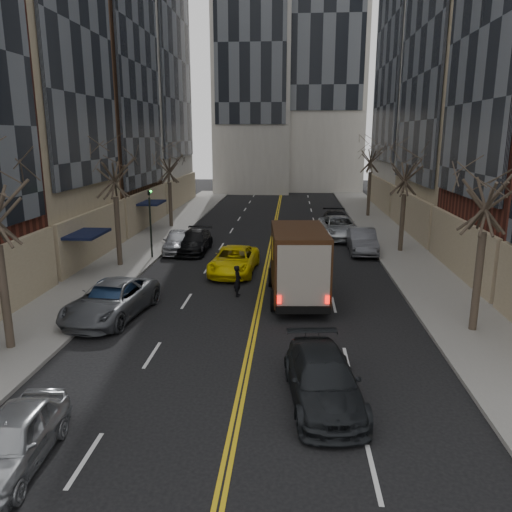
{
  "coord_description": "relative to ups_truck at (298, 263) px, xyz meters",
  "views": [
    {
      "loc": [
        1.46,
        -8.37,
        7.77
      ],
      "look_at": [
        -0.18,
        14.35,
        2.2
      ],
      "focal_mm": 35.0,
      "sensor_mm": 36.0,
      "label": 1
    }
  ],
  "objects": [
    {
      "name": "parked_rt_b",
      "position": [
        3.31,
        14.91,
        -0.97
      ],
      "size": [
        3.21,
        6.11,
        1.64
      ],
      "primitive_type": "imported",
      "rotation": [
        0.0,
        0.0,
        0.09
      ],
      "color": "#B3B7BB",
      "rests_on": "ground"
    },
    {
      "name": "sidewalk_right",
      "position": [
        7.21,
        12.25,
        -1.71
      ],
      "size": [
        4.0,
        66.0,
        0.15
      ],
      "primitive_type": "cube",
      "color": "slate",
      "rests_on": "ground"
    },
    {
      "name": "parked_rt_c",
      "position": [
        3.31,
        17.87,
        -1.0
      ],
      "size": [
        2.23,
        5.44,
        1.58
      ],
      "primitive_type": "imported",
      "rotation": [
        0.0,
        0.0,
        -0.0
      ],
      "color": "black",
      "rests_on": "ground"
    },
    {
      "name": "tree_rt_far",
      "position": [
        7.01,
        25.25,
        4.96
      ],
      "size": [
        3.2,
        3.2,
        9.11
      ],
      "color": "#382D23",
      "rests_on": "sidewalk_right"
    },
    {
      "name": "observer_sedan",
      "position": [
        0.69,
        -9.57,
        -1.07
      ],
      "size": [
        2.56,
        5.14,
        1.43
      ],
      "rotation": [
        0.0,
        0.0,
        0.11
      ],
      "color": "black",
      "rests_on": "ground"
    },
    {
      "name": "parked_lf_d",
      "position": [
        -6.89,
        9.44,
        -1.07
      ],
      "size": [
        2.03,
        4.92,
        1.42
      ],
      "primitive_type": "imported",
      "rotation": [
        0.0,
        0.0,
        -0.01
      ],
      "color": "black",
      "rests_on": "ground"
    },
    {
      "name": "tree_lf_far",
      "position": [
        -10.59,
        18.25,
        4.24
      ],
      "size": [
        3.2,
        3.2,
        8.12
      ],
      "color": "#382D23",
      "rests_on": "sidewalk_left"
    },
    {
      "name": "pedestrian",
      "position": [
        -2.91,
        0.22,
        -1.01
      ],
      "size": [
        0.38,
        0.57,
        1.54
      ],
      "primitive_type": "imported",
      "rotation": [
        0.0,
        0.0,
        1.55
      ],
      "color": "black",
      "rests_on": "ground"
    },
    {
      "name": "parked_lf_c",
      "position": [
        -8.09,
        -3.11,
        -1.01
      ],
      "size": [
        3.3,
        5.84,
        1.54
      ],
      "primitive_type": "imported",
      "rotation": [
        0.0,
        0.0,
        -0.14
      ],
      "color": "#484B50",
      "rests_on": "ground"
    },
    {
      "name": "streetwall_right",
      "position": [
        14.6,
        17.45,
        13.31
      ],
      "size": [
        12.26,
        49.0,
        34.0
      ],
      "color": "#4C301E",
      "rests_on": "ground"
    },
    {
      "name": "parked_lf_b",
      "position": [
        -8.09,
        -2.78,
        -1.07
      ],
      "size": [
        1.81,
        4.45,
        1.44
      ],
      "primitive_type": "imported",
      "rotation": [
        0.0,
        0.0,
        -0.07
      ],
      "color": "#13233E",
      "rests_on": "ground"
    },
    {
      "name": "tree_rt_mid",
      "position": [
        7.01,
        10.25,
        4.38
      ],
      "size": [
        3.2,
        3.2,
        8.32
      ],
      "color": "#382D23",
      "rests_on": "sidewalk_right"
    },
    {
      "name": "sidewalk_left",
      "position": [
        -10.79,
        12.25,
        -1.71
      ],
      "size": [
        4.0,
        66.0,
        0.15
      ],
      "primitive_type": "cube",
      "color": "slate",
      "rests_on": "ground"
    },
    {
      "name": "tree_rt_near",
      "position": [
        7.01,
        -3.75,
        4.67
      ],
      "size": [
        3.2,
        3.2,
        8.71
      ],
      "color": "#382D23",
      "rests_on": "sidewalk_right"
    },
    {
      "name": "tree_lf_mid",
      "position": [
        -10.59,
        5.25,
        4.81
      ],
      "size": [
        3.2,
        3.2,
        8.91
      ],
      "color": "#382D23",
      "rests_on": "sidewalk_left"
    },
    {
      "name": "streetwall_left",
      "position": [
        -18.09,
        16.15,
        13.77
      ],
      "size": [
        14.0,
        49.5,
        36.0
      ],
      "color": "#562319",
      "rests_on": "ground"
    },
    {
      "name": "ups_truck",
      "position": [
        0.0,
        0.0,
        0.0
      ],
      "size": [
        3.01,
        6.62,
        3.54
      ],
      "rotation": [
        0.0,
        0.0,
        0.07
      ],
      "color": "black",
      "rests_on": "ground"
    },
    {
      "name": "traffic_signal",
      "position": [
        -9.18,
        7.25,
        1.03
      ],
      "size": [
        0.29,
        0.26,
        4.7
      ],
      "color": "black",
      "rests_on": "sidewalk_left"
    },
    {
      "name": "taxi",
      "position": [
        -3.58,
        4.46,
        -1.06
      ],
      "size": [
        2.72,
        5.36,
        1.45
      ],
      "primitive_type": "imported",
      "rotation": [
        0.0,
        0.0,
        -0.06
      ],
      "color": "yellow",
      "rests_on": "ground"
    },
    {
      "name": "parked_lf_e",
      "position": [
        -8.0,
        9.36,
        -1.03
      ],
      "size": [
        2.28,
        4.59,
        1.5
      ],
      "primitive_type": "imported",
      "rotation": [
        0.0,
        0.0,
        0.12
      ],
      "color": "#B8BBC1",
      "rests_on": "ground"
    },
    {
      "name": "parked_rt_a",
      "position": [
        4.43,
        10.07,
        -0.98
      ],
      "size": [
        1.81,
        4.93,
        1.61
      ],
      "primitive_type": "imported",
      "rotation": [
        0.0,
        0.0,
        -0.02
      ],
      "color": "#4C4D54",
      "rests_on": "ground"
    },
    {
      "name": "parked_lf_a",
      "position": [
        -6.89,
        -13.06,
        -1.1
      ],
      "size": [
        1.83,
        4.1,
        1.37
      ],
      "primitive_type": "imported",
      "rotation": [
        0.0,
        0.0,
        0.06
      ],
      "color": "#A1A5A8",
      "rests_on": "ground"
    }
  ]
}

